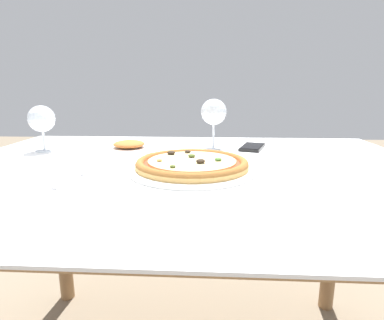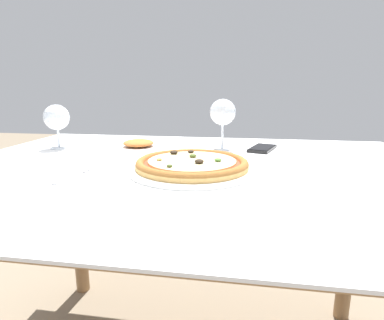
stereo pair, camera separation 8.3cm
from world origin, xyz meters
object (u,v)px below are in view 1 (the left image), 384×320
at_px(wine_glass_far_right, 214,113).
at_px(cell_phone, 252,147).
at_px(wine_glass_far_left, 42,119).
at_px(pizza_plate, 192,165).
at_px(fork, 75,177).
at_px(side_plate, 129,147).
at_px(dining_table, 187,194).

height_order(wine_glass_far_right, cell_phone, wine_glass_far_right).
height_order(wine_glass_far_left, wine_glass_far_right, wine_glass_far_right).
relative_size(pizza_plate, wine_glass_far_left, 2.14).
xyz_separation_m(fork, cell_phone, (0.48, 0.40, 0.00)).
bearing_deg(side_plate, cell_phone, 7.81).
bearing_deg(pizza_plate, fork, -163.85).
xyz_separation_m(pizza_plate, fork, (-0.28, -0.08, -0.01)).
relative_size(pizza_plate, wine_glass_far_right, 1.89).
height_order(pizza_plate, fork, pizza_plate).
bearing_deg(dining_table, cell_phone, 51.71).
bearing_deg(dining_table, fork, -153.65).
bearing_deg(wine_glass_far_right, fork, -131.42).
relative_size(wine_glass_far_left, cell_phone, 0.98).
distance_m(wine_glass_far_left, wine_glass_far_right, 0.58).
relative_size(dining_table, fork, 8.16).
bearing_deg(fork, dining_table, 26.35).
relative_size(dining_table, cell_phone, 8.73).
relative_size(wine_glass_far_left, side_plate, 0.84).
relative_size(dining_table, wine_glass_far_left, 8.94).
height_order(pizza_plate, wine_glass_far_right, wine_glass_far_right).
bearing_deg(wine_glass_far_right, pizza_plate, -100.84).
height_order(cell_phone, side_plate, side_plate).
bearing_deg(fork, pizza_plate, 16.15).
bearing_deg(cell_phone, wine_glass_far_left, -173.19).
bearing_deg(side_plate, dining_table, -44.85).
bearing_deg(cell_phone, side_plate, -172.19).
bearing_deg(wine_glass_far_right, side_plate, -172.17).
xyz_separation_m(fork, side_plate, (0.05, 0.34, 0.01)).
relative_size(cell_phone, side_plate, 0.86).
height_order(dining_table, wine_glass_far_left, wine_glass_far_left).
height_order(dining_table, side_plate, side_plate).
distance_m(pizza_plate, wine_glass_far_left, 0.58).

